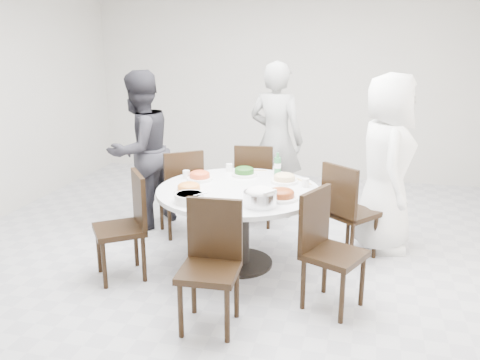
% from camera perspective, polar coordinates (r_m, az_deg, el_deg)
% --- Properties ---
extents(floor, '(6.00, 6.00, 0.01)m').
position_cam_1_polar(floor, '(5.17, -0.10, -8.03)').
color(floor, '#B7B7BC').
rests_on(floor, ground).
extents(wall_back, '(6.00, 0.01, 2.80)m').
position_cam_1_polar(wall_back, '(7.69, 5.54, 10.71)').
color(wall_back, beige).
rests_on(wall_back, ground).
extents(wall_front, '(6.00, 0.01, 2.80)m').
position_cam_1_polar(wall_front, '(2.08, -21.13, -5.04)').
color(wall_front, beige).
rests_on(wall_front, ground).
extents(dining_table, '(1.50, 1.50, 0.75)m').
position_cam_1_polar(dining_table, '(4.76, -0.15, -5.32)').
color(dining_table, white).
rests_on(dining_table, floor).
extents(chair_ne, '(0.59, 0.59, 0.95)m').
position_cam_1_polar(chair_ne, '(5.00, 12.39, -3.39)').
color(chair_ne, black).
rests_on(chair_ne, floor).
extents(chair_n, '(0.47, 0.47, 0.95)m').
position_cam_1_polar(chair_n, '(5.77, 1.68, -0.39)').
color(chair_n, black).
rests_on(chair_n, floor).
extents(chair_nw, '(0.59, 0.59, 0.95)m').
position_cam_1_polar(chair_nw, '(5.52, -6.78, -1.27)').
color(chair_nw, black).
rests_on(chair_nw, floor).
extents(chair_sw, '(0.59, 0.59, 0.95)m').
position_cam_1_polar(chair_sw, '(4.61, -13.43, -5.18)').
color(chair_sw, black).
rests_on(chair_sw, floor).
extents(chair_s, '(0.44, 0.44, 0.95)m').
position_cam_1_polar(chair_s, '(3.74, -3.51, -9.91)').
color(chair_s, black).
rests_on(chair_s, floor).
extents(chair_se, '(0.56, 0.56, 0.95)m').
position_cam_1_polar(chair_se, '(4.06, 10.56, -7.97)').
color(chair_se, black).
rests_on(chair_se, floor).
extents(diner_right, '(0.66, 0.92, 1.77)m').
position_cam_1_polar(diner_right, '(5.19, 16.13, 1.76)').
color(diner_right, white).
rests_on(diner_right, floor).
extents(diner_middle, '(0.75, 0.58, 1.82)m').
position_cam_1_polar(diner_middle, '(6.00, 4.07, 4.52)').
color(diner_middle, black).
rests_on(diner_middle, floor).
extents(diner_left, '(0.93, 1.03, 1.74)m').
position_cam_1_polar(diner_left, '(5.72, -11.14, 3.27)').
color(diner_left, black).
rests_on(diner_left, floor).
extents(dish_greens, '(0.25, 0.25, 0.06)m').
position_cam_1_polar(dish_greens, '(5.06, 0.48, 0.85)').
color(dish_greens, white).
rests_on(dish_greens, dining_table).
extents(dish_pale, '(0.26, 0.26, 0.07)m').
position_cam_1_polar(dish_pale, '(4.84, 5.01, 0.11)').
color(dish_pale, white).
rests_on(dish_pale, dining_table).
extents(dish_orange, '(0.25, 0.25, 0.07)m').
position_cam_1_polar(dish_orange, '(4.92, -4.54, 0.38)').
color(dish_orange, white).
rests_on(dish_orange, dining_table).
extents(dish_redbrown, '(0.29, 0.29, 0.07)m').
position_cam_1_polar(dish_redbrown, '(4.35, 4.65, -1.71)').
color(dish_redbrown, white).
rests_on(dish_redbrown, dining_table).
extents(dish_tofu, '(0.26, 0.26, 0.07)m').
position_cam_1_polar(dish_tofu, '(4.53, -5.76, -1.02)').
color(dish_tofu, white).
rests_on(dish_tofu, dining_table).
extents(rice_bowl, '(0.28, 0.28, 0.12)m').
position_cam_1_polar(rice_bowl, '(4.17, 2.29, -2.12)').
color(rice_bowl, silver).
rests_on(rice_bowl, dining_table).
extents(soup_bowl, '(0.25, 0.25, 0.08)m').
position_cam_1_polar(soup_bowl, '(4.27, -5.70, -2.03)').
color(soup_bowl, white).
rests_on(soup_bowl, dining_table).
extents(beverage_bottle, '(0.07, 0.07, 0.23)m').
position_cam_1_polar(beverage_bottle, '(5.06, 4.24, 1.81)').
color(beverage_bottle, '#2D7240').
rests_on(beverage_bottle, dining_table).
extents(tea_cups, '(0.07, 0.07, 0.08)m').
position_cam_1_polar(tea_cups, '(5.18, 1.20, 1.31)').
color(tea_cups, white).
rests_on(tea_cups, dining_table).
extents(chopsticks, '(0.24, 0.04, 0.01)m').
position_cam_1_polar(chopsticks, '(5.24, 1.45, 1.10)').
color(chopsticks, tan).
rests_on(chopsticks, dining_table).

